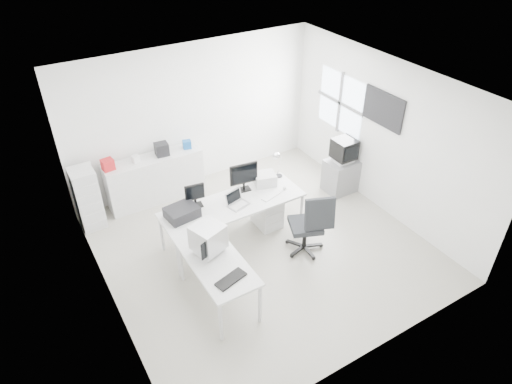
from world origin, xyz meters
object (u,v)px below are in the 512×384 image
lcd_monitor_large (244,177)px  laptop (238,200)px  office_chair (306,222)px  main_desk (234,221)px  drawer_pedestal (267,211)px  crt_tv (344,151)px  lcd_monitor_small (195,196)px  filing_cabinet (88,198)px  side_desk (218,281)px  crt_monitor (208,238)px  tv_cabinet (341,176)px  laser_printer (265,179)px  inkjet_printer (182,212)px  sideboard (155,178)px

lcd_monitor_large → laptop: lcd_monitor_large is taller
office_chair → main_desk: bearing=158.4°
main_desk → drawer_pedestal: size_ratio=4.00×
lcd_monitor_large → crt_tv: size_ratio=1.01×
lcd_monitor_small → filing_cabinet: lcd_monitor_small is taller
side_desk → drawer_pedestal: bearing=36.6°
laptop → filing_cabinet: 2.69m
side_desk → crt_monitor: crt_monitor is taller
tv_cabinet → crt_tv: bearing=0.0°
tv_cabinet → crt_tv: size_ratio=1.31×
lcd_monitor_large → laser_printer: (0.40, -0.03, -0.15)m
laptop → crt_monitor: bearing=-155.3°
inkjet_printer → laptop: (0.90, -0.20, 0.03)m
office_chair → sideboard: (-1.56, 2.65, -0.11)m
sideboard → tv_cabinet: bearing=-26.2°
crt_tv → inkjet_printer: bearing=-177.7°
side_desk → lcd_monitor_large: lcd_monitor_large is taller
crt_monitor → office_chair: size_ratio=0.44×
main_desk → tv_cabinet: main_desk is taller
filing_cabinet → laptop: bearing=-40.9°
inkjet_printer → crt_tv: 3.38m
drawer_pedestal → crt_tv: crt_tv is taller
lcd_monitor_large → crt_tv: (2.18, -0.01, -0.12)m
laser_printer → filing_cabinet: bearing=167.5°
tv_cabinet → sideboard: 3.59m
side_desk → laser_printer: (1.60, 1.32, 0.48)m
lcd_monitor_small → office_chair: 1.83m
lcd_monitor_large → laptop: (-0.30, -0.35, -0.14)m
side_desk → inkjet_printer: inkjet_printer is taller
crt_tv → filing_cabinet: size_ratio=0.44×
side_desk → lcd_monitor_small: bearing=77.5°
main_desk → lcd_monitor_small: (-0.55, 0.25, 0.57)m
laser_printer → tv_cabinet: laser_printer is taller
drawer_pedestal → lcd_monitor_large: (-0.35, 0.20, 0.70)m
laser_printer → lcd_monitor_large: bearing=-169.0°
tv_cabinet → sideboard: size_ratio=0.36×
drawer_pedestal → crt_tv: size_ratio=1.20×
inkjet_printer → tv_cabinet: 3.42m
laser_printer → sideboard: 2.19m
office_chair → lcd_monitor_large: bearing=137.9°
lcd_monitor_small → tv_cabinet: bearing=8.1°
main_desk → drawer_pedestal: bearing=4.1°
tv_cabinet → laser_printer: bearing=-179.5°
laptop → drawer_pedestal: bearing=-2.1°
laptop → office_chair: (0.82, -0.74, -0.30)m
main_desk → filing_cabinet: 2.58m
laser_printer → filing_cabinet: 3.09m
side_desk → lcd_monitor_small: lcd_monitor_small is taller
crt_tv → drawer_pedestal: bearing=-174.2°
drawer_pedestal → office_chair: bearing=-78.9°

